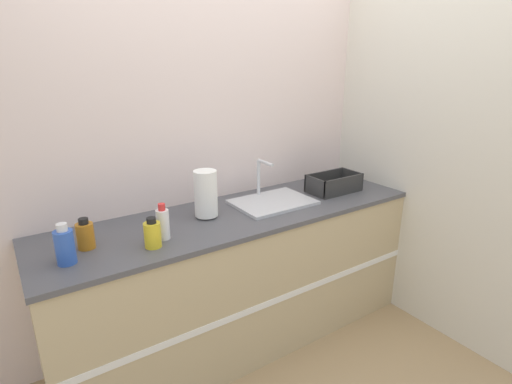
{
  "coord_description": "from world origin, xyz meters",
  "views": [
    {
      "loc": [
        -1.2,
        -1.65,
        1.81
      ],
      "look_at": [
        0.11,
        0.29,
        1.04
      ],
      "focal_mm": 28.0,
      "sensor_mm": 36.0,
      "label": 1
    }
  ],
  "objects_px": {
    "paper_towel_roll": "(206,194)",
    "bottle_yellow": "(152,234)",
    "sink": "(272,200)",
    "dish_rack": "(334,185)",
    "bottle_white_spray": "(163,223)",
    "bottle_blue": "(65,246)",
    "bottle_amber": "(85,235)"
  },
  "relations": [
    {
      "from": "sink",
      "to": "bottle_white_spray",
      "type": "xyz_separation_m",
      "value": [
        -0.8,
        -0.12,
        0.07
      ]
    },
    {
      "from": "paper_towel_roll",
      "to": "bottle_blue",
      "type": "bearing_deg",
      "value": -169.04
    },
    {
      "from": "bottle_white_spray",
      "to": "bottle_amber",
      "type": "distance_m",
      "value": 0.38
    },
    {
      "from": "bottle_white_spray",
      "to": "bottle_amber",
      "type": "xyz_separation_m",
      "value": [
        -0.36,
        0.11,
        -0.02
      ]
    },
    {
      "from": "bottle_blue",
      "to": "bottle_yellow",
      "type": "bearing_deg",
      "value": -8.24
    },
    {
      "from": "bottle_white_spray",
      "to": "bottle_amber",
      "type": "bearing_deg",
      "value": 162.97
    },
    {
      "from": "dish_rack",
      "to": "bottle_yellow",
      "type": "relative_size",
      "value": 2.37
    },
    {
      "from": "bottle_yellow",
      "to": "bottle_amber",
      "type": "height_order",
      "value": "bottle_amber"
    },
    {
      "from": "sink",
      "to": "bottle_yellow",
      "type": "xyz_separation_m",
      "value": [
        -0.88,
        -0.19,
        0.05
      ]
    },
    {
      "from": "sink",
      "to": "bottle_yellow",
      "type": "distance_m",
      "value": 0.9
    },
    {
      "from": "paper_towel_roll",
      "to": "bottle_yellow",
      "type": "distance_m",
      "value": 0.47
    },
    {
      "from": "paper_towel_roll",
      "to": "sink",
      "type": "bearing_deg",
      "value": -3.04
    },
    {
      "from": "bottle_yellow",
      "to": "bottle_blue",
      "type": "relative_size",
      "value": 0.8
    },
    {
      "from": "bottle_amber",
      "to": "bottle_blue",
      "type": "bearing_deg",
      "value": -133.6
    },
    {
      "from": "bottle_white_spray",
      "to": "bottle_blue",
      "type": "relative_size",
      "value": 0.99
    },
    {
      "from": "sink",
      "to": "bottle_yellow",
      "type": "height_order",
      "value": "sink"
    },
    {
      "from": "bottle_amber",
      "to": "bottle_blue",
      "type": "distance_m",
      "value": 0.16
    },
    {
      "from": "dish_rack",
      "to": "bottle_yellow",
      "type": "xyz_separation_m",
      "value": [
        -1.39,
        -0.14,
        0.02
      ]
    },
    {
      "from": "dish_rack",
      "to": "bottle_white_spray",
      "type": "distance_m",
      "value": 1.31
    },
    {
      "from": "bottle_blue",
      "to": "bottle_white_spray",
      "type": "bearing_deg",
      "value": 0.65
    },
    {
      "from": "dish_rack",
      "to": "bottle_white_spray",
      "type": "height_order",
      "value": "bottle_white_spray"
    },
    {
      "from": "dish_rack",
      "to": "bottle_yellow",
      "type": "distance_m",
      "value": 1.4
    },
    {
      "from": "bottle_yellow",
      "to": "bottle_amber",
      "type": "relative_size",
      "value": 0.99
    },
    {
      "from": "bottle_amber",
      "to": "bottle_blue",
      "type": "relative_size",
      "value": 0.8
    },
    {
      "from": "sink",
      "to": "bottle_white_spray",
      "type": "bearing_deg",
      "value": -171.08
    },
    {
      "from": "paper_towel_roll",
      "to": "bottle_yellow",
      "type": "bearing_deg",
      "value": -152.61
    },
    {
      "from": "sink",
      "to": "paper_towel_roll",
      "type": "distance_m",
      "value": 0.48
    },
    {
      "from": "sink",
      "to": "bottle_blue",
      "type": "height_order",
      "value": "sink"
    },
    {
      "from": "sink",
      "to": "bottle_white_spray",
      "type": "height_order",
      "value": "sink"
    },
    {
      "from": "bottle_amber",
      "to": "paper_towel_roll",
      "type": "bearing_deg",
      "value": 3.23
    },
    {
      "from": "bottle_amber",
      "to": "bottle_yellow",
      "type": "bearing_deg",
      "value": -31.58
    },
    {
      "from": "dish_rack",
      "to": "bottle_blue",
      "type": "relative_size",
      "value": 1.88
    }
  ]
}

